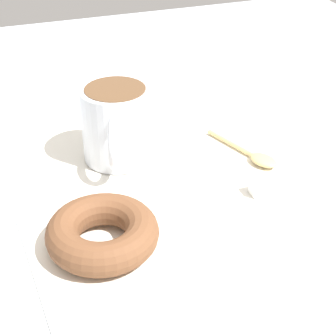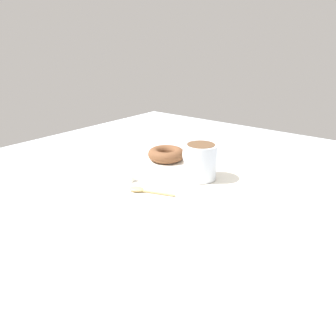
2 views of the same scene
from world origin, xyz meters
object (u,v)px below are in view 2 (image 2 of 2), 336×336
coffee_cup (200,160)px  sugar_cube (131,178)px  spoon (142,190)px  donut (166,154)px

coffee_cup → sugar_cube: (-12.29, 12.23, -3.80)cm
spoon → coffee_cup: bearing=-20.8°
coffee_cup → sugar_cube: 17.75cm
coffee_cup → spoon: size_ratio=1.03×
donut → spoon: 22.96cm
donut → spoon: size_ratio=0.98×
coffee_cup → spoon: coffee_cup is taller
donut → spoon: bearing=-155.7°
donut → spoon: donut is taller
coffee_cup → donut: bearing=69.8°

